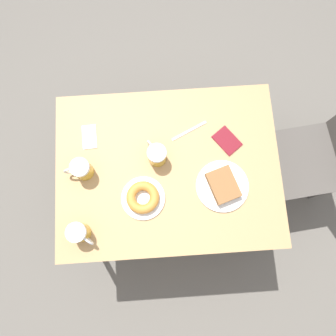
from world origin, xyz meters
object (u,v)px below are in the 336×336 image
at_px(beer_mug_left, 79,233).
at_px(fork, 189,131).
at_px(passport_near_edge, 227,141).
at_px(chair, 327,155).
at_px(napkin_folded, 89,137).
at_px(beer_mug_center, 157,155).
at_px(beer_mug_right, 82,169).
at_px(plate_with_cake, 223,186).
at_px(plate_with_donut, 143,198).

relative_size(beer_mug_left, fork, 0.63).
bearing_deg(passport_near_edge, fork, -109.29).
relative_size(chair, napkin_folded, 7.18).
xyz_separation_m(fork, passport_near_edge, (0.06, 0.18, 0.00)).
bearing_deg(beer_mug_center, beer_mug_right, -82.57).
bearing_deg(passport_near_edge, beer_mug_left, -60.81).
relative_size(chair, fork, 4.95).
distance_m(chair, fork, 0.80).
height_order(napkin_folded, passport_near_edge, passport_near_edge).
height_order(chair, plate_with_cake, chair).
bearing_deg(plate_with_cake, fork, -154.75).
relative_size(chair, beer_mug_left, 7.84).
distance_m(plate_with_donut, beer_mug_center, 0.20).
xyz_separation_m(plate_with_donut, fork, (-0.31, 0.24, -0.02)).
distance_m(beer_mug_left, beer_mug_center, 0.48).
relative_size(plate_with_cake, beer_mug_center, 2.06).
xyz_separation_m(beer_mug_right, passport_near_edge, (-0.11, 0.68, -0.05)).
height_order(plate_with_cake, beer_mug_center, beer_mug_center).
relative_size(plate_with_cake, beer_mug_left, 2.20).
bearing_deg(fork, beer_mug_center, -52.69).
distance_m(plate_with_cake, beer_mug_center, 0.33).
relative_size(beer_mug_center, fork, 0.68).
xyz_separation_m(beer_mug_center, napkin_folded, (-0.12, -0.32, -0.05)).
xyz_separation_m(chair, beer_mug_center, (0.01, -0.92, 0.28)).
bearing_deg(napkin_folded, fork, 89.81).
relative_size(plate_with_donut, beer_mug_right, 1.59).
height_order(beer_mug_right, passport_near_edge, beer_mug_right).
height_order(chair, fork, chair).
distance_m(napkin_folded, passport_near_edge, 0.66).
distance_m(beer_mug_left, passport_near_edge, 0.79).
distance_m(beer_mug_center, passport_near_edge, 0.35).
height_order(chair, beer_mug_center, beer_mug_center).
distance_m(napkin_folded, fork, 0.48).
relative_size(napkin_folded, fork, 0.69).
bearing_deg(beer_mug_left, passport_near_edge, 119.19).
bearing_deg(plate_with_donut, fork, 142.67).
relative_size(plate_with_cake, plate_with_donut, 1.21).
bearing_deg(plate_with_cake, beer_mug_right, -99.88).
relative_size(plate_with_cake, napkin_folded, 2.01).
bearing_deg(beer_mug_right, plate_with_cake, 80.12).
height_order(chair, beer_mug_left, beer_mug_left).
distance_m(beer_mug_right, fork, 0.53).
relative_size(chair, beer_mug_right, 6.86).
bearing_deg(plate_with_donut, passport_near_edge, 121.03).
distance_m(chair, napkin_folded, 1.27).
xyz_separation_m(beer_mug_center, beer_mug_right, (0.04, -0.34, 0.00)).
distance_m(plate_with_cake, plate_with_donut, 0.37).
height_order(beer_mug_right, fork, beer_mug_right).
distance_m(beer_mug_center, beer_mug_right, 0.35).
height_order(beer_mug_left, napkin_folded, beer_mug_left).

